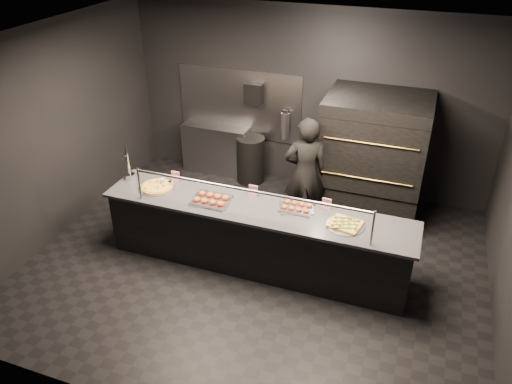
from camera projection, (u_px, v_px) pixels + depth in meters
The scene contains 15 objects.
room at pixel (256, 166), 6.14m from camera, with size 6.04×6.00×3.00m.
service_counter at pixel (256, 237), 6.61m from camera, with size 4.10×0.78×1.37m.
pizza_oven at pixel (373, 157), 7.55m from camera, with size 1.50×1.23×1.91m.
prep_shelf at pixel (216, 149), 8.97m from camera, with size 1.20×0.35×0.90m, color #99999E.
towel_dispenser at pixel (254, 94), 8.27m from camera, with size 0.30×0.20×0.35m, color black.
fire_extinguisher at pixel (285, 125), 8.37m from camera, with size 0.14×0.14×0.51m.
beer_tap at pixel (129, 169), 6.96m from camera, with size 0.14×0.20×0.54m.
round_pizza at pixel (157, 187), 6.82m from camera, with size 0.52×0.52×0.03m.
slider_tray_a at pixel (211, 199), 6.50m from camera, with size 0.54×0.43×0.08m.
slider_tray_b at pixel (297, 207), 6.35m from camera, with size 0.50×0.43×0.07m.
square_pizza at pixel (346, 224), 6.02m from camera, with size 0.47×0.47×0.05m.
condiment_jar at pixel (165, 183), 6.84m from camera, with size 0.17×0.07×0.11m.
tent_cards at pixel (249, 190), 6.63m from camera, with size 2.27×0.04×0.15m.
trash_bin at pixel (251, 159), 8.71m from camera, with size 0.49×0.49×0.82m, color black.
worker at pixel (305, 174), 7.29m from camera, with size 0.64×0.42×1.74m, color black.
Camera 1 is at (1.84, -5.09, 4.32)m, focal length 35.00 mm.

